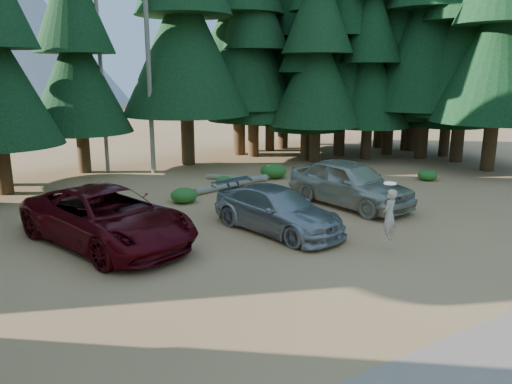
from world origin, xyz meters
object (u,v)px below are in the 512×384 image
at_px(silver_minivan_right, 350,183).
at_px(log_mid, 237,178).
at_px(red_pickup, 107,217).
at_px(silver_minivan_center, 277,210).
at_px(log_right, 235,184).
at_px(log_left, 93,213).
at_px(frisbee_player, 389,215).

distance_m(silver_minivan_right, log_mid, 6.70).
bearing_deg(silver_minivan_right, red_pickup, 171.06).
bearing_deg(silver_minivan_center, log_right, 61.31).
relative_size(red_pickup, silver_minivan_center, 1.27).
distance_m(log_left, log_right, 7.05).
distance_m(red_pickup, silver_minivan_center, 5.48).
bearing_deg(red_pickup, log_left, 66.95).
distance_m(silver_minivan_center, log_left, 7.02).
bearing_deg(frisbee_player, log_mid, -116.70).
distance_m(silver_minivan_center, log_mid, 8.20).
distance_m(frisbee_player, log_left, 10.70).
bearing_deg(log_right, silver_minivan_center, -121.57).
height_order(red_pickup, silver_minivan_center, red_pickup).
bearing_deg(silver_minivan_center, red_pickup, 151.41).
height_order(log_left, log_mid, log_left).
bearing_deg(log_right, frisbee_player, -105.73).
height_order(silver_minivan_center, silver_minivan_right, silver_minivan_right).
xyz_separation_m(silver_minivan_center, log_right, (2.09, 6.46, -0.58)).
height_order(silver_minivan_center, log_left, silver_minivan_center).
relative_size(silver_minivan_center, log_left, 1.32).
relative_size(log_left, log_right, 0.79).
relative_size(red_pickup, log_right, 1.32).
bearing_deg(log_left, frisbee_player, -74.89).
xyz_separation_m(red_pickup, frisbee_player, (6.94, -5.01, 0.21)).
relative_size(red_pickup, log_mid, 2.07).
bearing_deg(red_pickup, log_mid, 20.11).
bearing_deg(log_right, log_mid, 44.11).
height_order(silver_minivan_center, log_right, silver_minivan_center).
bearing_deg(silver_minivan_right, log_left, 150.97).
bearing_deg(silver_minivan_right, silver_minivan_center, -170.69).
relative_size(silver_minivan_center, log_right, 1.05).
distance_m(silver_minivan_center, log_right, 6.82).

